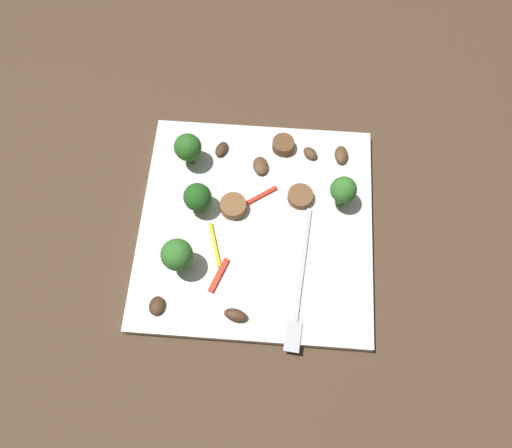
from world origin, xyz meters
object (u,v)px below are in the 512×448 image
object	(u,v)px
plate	(256,226)
sausage_slice_1	(300,196)
sausage_slice_2	(283,145)
mushroom_1	(235,315)
broccoli_floret_0	(188,148)
sausage_slice_0	(233,206)
mushroom_0	(157,306)
pepper_strip_1	(261,198)
mushroom_4	(341,155)
pepper_strip_2	(219,275)
mushroom_2	(258,166)
pepper_strip_0	(215,245)
mushroom_5	(222,149)
broccoli_floret_1	(343,190)
broccoli_floret_2	(177,255)
fork	(299,288)
mushroom_3	(310,153)
broccoli_floret_3	(198,197)

from	to	relation	value
plate	sausage_slice_1	xyz separation A→B (m)	(-0.04, 0.05, 0.01)
sausage_slice_2	mushroom_1	distance (m)	0.24
broccoli_floret_0	sausage_slice_0	distance (m)	0.09
mushroom_0	pepper_strip_1	xyz separation A→B (m)	(-0.15, 0.11, -0.00)
sausage_slice_2	broccoli_floret_0	bearing A→B (deg)	-76.63
mushroom_4	pepper_strip_2	xyz separation A→B (m)	(0.18, -0.14, -0.00)
mushroom_4	pepper_strip_2	world-z (taller)	mushroom_4
sausage_slice_0	mushroom_2	distance (m)	0.07
broccoli_floret_0	mushroom_1	size ratio (longest dim) A/B	1.87
mushroom_4	pepper_strip_0	distance (m)	0.21
sausage_slice_2	mushroom_5	world-z (taller)	sausage_slice_2
broccoli_floret_1	sausage_slice_2	xyz separation A→B (m)	(-0.07, -0.08, -0.02)
broccoli_floret_2	sausage_slice_0	size ratio (longest dim) A/B	1.70
broccoli_floret_1	mushroom_4	bearing A→B (deg)	178.97
broccoli_floret_2	broccoli_floret_1	bearing A→B (deg)	117.54
fork	broccoli_floret_1	bearing A→B (deg)	163.16
plate	mushroom_3	distance (m)	0.12
mushroom_1	mushroom_2	bearing A→B (deg)	176.49
mushroom_0	pepper_strip_0	size ratio (longest dim) A/B	0.40
fork	mushroom_0	xyz separation A→B (m)	(0.03, -0.16, 0.00)
fork	pepper_strip_2	world-z (taller)	same
plate	sausage_slice_2	bearing A→B (deg)	166.19
mushroom_0	pepper_strip_2	distance (m)	0.08
fork	broccoli_floret_3	size ratio (longest dim) A/B	3.99
mushroom_3	sausage_slice_2	bearing A→B (deg)	-103.31
broccoli_floret_0	pepper_strip_0	distance (m)	0.13
fork	broccoli_floret_3	xyz separation A→B (m)	(-0.10, -0.13, 0.03)
broccoli_floret_2	pepper_strip_2	xyz separation A→B (m)	(0.01, 0.05, -0.03)
sausage_slice_0	mushroom_2	world-z (taller)	sausage_slice_0
broccoli_floret_0	mushroom_0	world-z (taller)	broccoli_floret_0
sausage_slice_1	pepper_strip_1	world-z (taller)	sausage_slice_1
broccoli_floret_1	pepper_strip_2	distance (m)	0.18
mushroom_2	broccoli_floret_1	bearing A→B (deg)	68.46
sausage_slice_1	mushroom_3	distance (m)	0.07
sausage_slice_0	mushroom_2	bearing A→B (deg)	156.41
broccoli_floret_0	sausage_slice_2	world-z (taller)	broccoli_floret_0
sausage_slice_0	mushroom_0	xyz separation A→B (m)	(0.13, -0.08, -0.00)
sausage_slice_1	pepper_strip_0	size ratio (longest dim) A/B	0.56
broccoli_floret_3	pepper_strip_2	size ratio (longest dim) A/B	1.00
sausage_slice_1	mushroom_4	size ratio (longest dim) A/B	1.22
mushroom_3	pepper_strip_1	xyz separation A→B (m)	(0.07, -0.06, -0.00)
fork	mushroom_4	world-z (taller)	mushroom_4
mushroom_0	mushroom_5	world-z (taller)	same
sausage_slice_2	pepper_strip_0	size ratio (longest dim) A/B	0.50
mushroom_0	mushroom_3	distance (m)	0.28
mushroom_0	pepper_strip_2	world-z (taller)	mushroom_0
sausage_slice_0	mushroom_5	bearing A→B (deg)	-164.33
plate	broccoli_floret_2	bearing A→B (deg)	-55.03
broccoli_floret_0	mushroom_1	distance (m)	0.22
pepper_strip_2	pepper_strip_0	bearing A→B (deg)	-167.01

